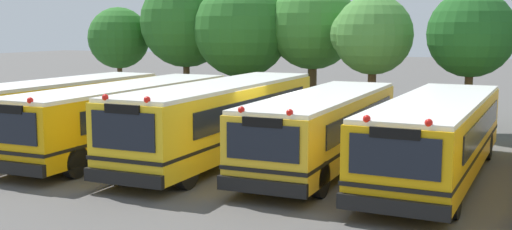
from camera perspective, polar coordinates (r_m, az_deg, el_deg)
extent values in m
plane|color=#514F4C|center=(21.09, 1.03, -4.38)|extent=(160.00, 160.00, 0.00)
cube|color=yellow|center=(25.97, -17.89, 0.54)|extent=(2.51, 10.80, 1.95)
cube|color=white|center=(25.86, -17.98, 2.81)|extent=(2.46, 10.58, 0.12)
cube|color=black|center=(25.35, -15.47, 1.17)|extent=(0.15, 8.40, 0.70)
cube|color=black|center=(26.99, -19.34, 1.41)|extent=(0.15, 8.40, 0.70)
cube|color=black|center=(26.02, -17.85, -0.31)|extent=(2.54, 10.91, 0.10)
cylinder|color=black|center=(28.12, -11.24, -0.39)|extent=(0.29, 1.00, 1.00)
cylinder|color=black|center=(29.42, -14.51, -0.13)|extent=(0.29, 1.00, 1.00)
cube|color=#EAA80C|center=(23.52, -11.69, 0.04)|extent=(2.76, 11.40, 1.96)
cube|color=white|center=(23.40, -11.77, 2.57)|extent=(2.71, 11.18, 0.12)
cube|color=black|center=(19.33, -21.52, -4.47)|extent=(2.57, 0.22, 0.36)
cube|color=black|center=(19.16, -21.59, -1.06)|extent=(2.07, 0.10, 0.94)
cube|color=black|center=(23.02, -8.68, 0.73)|extent=(0.23, 8.85, 0.71)
cube|color=black|center=(24.47, -13.76, 1.02)|extent=(0.23, 8.85, 0.71)
cube|color=black|center=(23.57, -11.67, -0.91)|extent=(2.79, 11.52, 0.10)
sphere|color=red|center=(18.70, -19.84, 1.26)|extent=(0.18, 0.18, 0.18)
cube|color=black|center=(19.08, -21.69, 0.50)|extent=(1.14, 0.10, 0.24)
cylinder|color=black|center=(19.64, -16.16, -4.12)|extent=(0.30, 1.01, 1.00)
cylinder|color=black|center=(21.13, -20.85, -3.49)|extent=(0.30, 1.01, 1.00)
cylinder|color=black|center=(26.31, -4.77, -0.83)|extent=(0.30, 1.01, 1.00)
cylinder|color=black|center=(27.44, -8.89, -0.53)|extent=(0.30, 1.01, 1.00)
cube|color=yellow|center=(21.76, -3.10, -0.21)|extent=(2.57, 11.40, 2.13)
cube|color=white|center=(21.63, -3.13, 2.74)|extent=(2.51, 11.17, 0.12)
cube|color=black|center=(17.10, -11.98, -5.65)|extent=(2.48, 0.19, 0.36)
cube|color=black|center=(16.89, -12.01, -1.42)|extent=(1.99, 0.08, 1.02)
cube|color=black|center=(21.45, 0.19, 0.60)|extent=(0.15, 8.87, 0.77)
cube|color=black|center=(22.56, -5.55, 0.93)|extent=(0.15, 8.87, 0.77)
cube|color=black|center=(21.83, -3.10, -1.32)|extent=(2.59, 11.51, 0.10)
sphere|color=red|center=(16.54, -9.87, 1.38)|extent=(0.18, 0.18, 0.18)
sphere|color=red|center=(17.32, -13.54, 1.57)|extent=(0.18, 0.18, 0.18)
cube|color=black|center=(16.80, -12.08, 0.53)|extent=(1.09, 0.09, 0.24)
cylinder|color=black|center=(17.73, -6.35, -5.14)|extent=(0.29, 1.00, 1.00)
cylinder|color=black|center=(18.89, -11.99, -4.46)|extent=(0.29, 1.00, 1.00)
cylinder|color=black|center=(24.98, 3.20, -1.28)|extent=(0.29, 1.00, 1.00)
cylinder|color=black|center=(25.81, -1.26, -0.97)|extent=(0.29, 1.00, 1.00)
cube|color=yellow|center=(20.40, 6.19, -1.10)|extent=(2.58, 10.12, 1.92)
cube|color=white|center=(20.27, 6.23, 1.74)|extent=(2.53, 9.92, 0.12)
cube|color=black|center=(15.86, 0.51, -6.54)|extent=(2.45, 0.21, 0.36)
cube|color=black|center=(15.67, 0.59, -2.53)|extent=(1.97, 0.10, 0.92)
cube|color=black|center=(20.32, 9.73, -0.34)|extent=(0.19, 7.86, 0.69)
cube|color=black|center=(21.03, 3.29, 0.05)|extent=(0.19, 7.86, 0.69)
cube|color=black|center=(20.47, 6.17, -2.16)|extent=(2.61, 10.22, 0.10)
sphere|color=red|center=(15.46, 3.08, 0.22)|extent=(0.18, 0.18, 0.18)
sphere|color=red|center=(15.96, -1.34, 0.48)|extent=(0.18, 0.18, 0.18)
cube|color=black|center=(15.57, 0.57, -0.68)|extent=(1.08, 0.10, 0.24)
cylinder|color=black|center=(16.85, 5.82, -5.83)|extent=(0.30, 1.01, 1.00)
cylinder|color=black|center=(17.59, -0.77, -5.20)|extent=(0.30, 1.01, 1.00)
cylinder|color=black|center=(23.35, 11.05, -2.07)|extent=(0.30, 1.01, 1.00)
cylinder|color=black|center=(23.89, 6.10, -1.74)|extent=(0.30, 1.01, 1.00)
cube|color=#EAA80C|center=(19.49, 16.09, -1.76)|extent=(2.68, 10.75, 1.94)
cube|color=white|center=(19.35, 16.20, 1.24)|extent=(2.63, 10.54, 0.12)
cube|color=black|center=(14.46, 12.26, -8.17)|extent=(2.56, 0.20, 0.36)
cube|color=black|center=(14.24, 12.45, -3.71)|extent=(2.06, 0.09, 0.93)
cube|color=black|center=(19.57, 19.95, -0.97)|extent=(0.17, 8.35, 0.70)
cube|color=black|center=(19.98, 12.66, -0.51)|extent=(0.17, 8.35, 0.70)
cube|color=black|center=(19.55, 16.04, -2.88)|extent=(2.71, 10.86, 0.10)
sphere|color=red|center=(14.13, 15.42, -0.69)|extent=(0.18, 0.18, 0.18)
sphere|color=red|center=(14.43, 10.03, -0.35)|extent=(0.18, 0.18, 0.18)
cube|color=black|center=(14.13, 12.50, -1.66)|extent=(1.13, 0.10, 0.24)
cylinder|color=black|center=(15.67, 17.53, -7.22)|extent=(0.30, 1.00, 1.00)
cylinder|color=black|center=(16.11, 9.62, -6.54)|extent=(0.30, 1.00, 1.00)
cylinder|color=black|center=(22.96, 20.27, -2.58)|extent=(0.30, 1.00, 1.00)
cylinder|color=black|center=(23.27, 14.80, -2.22)|extent=(0.30, 1.00, 1.00)
cylinder|color=#4C3823|center=(36.62, -12.24, 2.78)|extent=(0.29, 0.29, 2.63)
sphere|color=#286623|center=(36.49, -12.36, 6.86)|extent=(3.45, 3.45, 3.45)
sphere|color=#286623|center=(36.63, -13.16, 6.64)|extent=(2.02, 2.02, 2.02)
cylinder|color=#4C3823|center=(34.82, -6.32, 2.92)|extent=(0.36, 0.36, 2.96)
sphere|color=#286623|center=(34.70, -6.41, 8.41)|extent=(4.94, 4.94, 4.94)
sphere|color=#286623|center=(35.14, -6.50, 7.93)|extent=(3.35, 3.35, 3.35)
cylinder|color=#4C3823|center=(32.70, -1.28, 2.29)|extent=(0.33, 0.33, 2.56)
sphere|color=#286623|center=(32.55, -1.29, 7.80)|extent=(4.96, 4.96, 4.96)
sphere|color=#286623|center=(32.62, -0.72, 7.78)|extent=(2.77, 2.77, 2.77)
cylinder|color=#4C3823|center=(32.12, 5.12, 2.51)|extent=(0.46, 0.46, 2.95)
sphere|color=#387A2D|center=(31.98, 5.19, 8.13)|extent=(4.45, 4.45, 4.45)
sphere|color=#387A2D|center=(32.06, 4.79, 7.63)|extent=(2.63, 2.63, 2.63)
cylinder|color=#4C3823|center=(29.20, 10.46, 1.74)|extent=(0.38, 0.38, 2.83)
sphere|color=#478438|center=(29.04, 10.59, 7.18)|extent=(3.62, 3.62, 3.62)
sphere|color=#478438|center=(29.08, 9.13, 7.27)|extent=(2.40, 2.40, 2.40)
cylinder|color=#4C3823|center=(28.02, 18.70, 1.25)|extent=(0.34, 0.34, 2.88)
sphere|color=#1E561E|center=(27.86, 18.96, 6.99)|extent=(3.65, 3.65, 3.65)
sphere|color=#1E561E|center=(27.89, 19.18, 7.08)|extent=(2.36, 2.36, 2.36)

